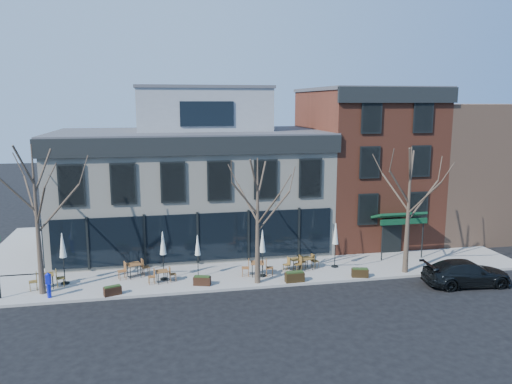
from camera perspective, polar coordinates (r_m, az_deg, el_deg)
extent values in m
plane|color=black|center=(31.78, -6.63, -8.45)|extent=(120.00, 120.00, 0.00)
cube|color=gray|center=(30.16, -0.03, -9.26)|extent=(33.50, 4.70, 0.15)
cube|color=gray|center=(38.44, -24.48, -5.90)|extent=(4.50, 12.00, 0.15)
cube|color=beige|center=(35.64, -7.45, 0.22)|extent=(18.00, 10.00, 8.00)
cube|color=#47474C|center=(35.17, -7.60, 6.73)|extent=(18.30, 10.30, 0.30)
cube|color=black|center=(30.11, -6.90, 5.22)|extent=(18.30, 0.25, 1.10)
cube|color=black|center=(35.76, -22.38, 5.31)|extent=(0.25, 10.30, 1.10)
cube|color=black|center=(31.17, -6.69, -5.17)|extent=(17.20, 0.12, 3.00)
cube|color=black|center=(35.64, -21.97, -3.90)|extent=(0.12, 7.50, 3.00)
cube|color=gray|center=(36.19, -6.17, 9.31)|extent=(9.00, 6.50, 3.00)
cube|color=brown|center=(38.54, 12.18, 3.08)|extent=(8.00, 10.00, 11.00)
cube|color=#47474C|center=(38.27, 12.50, 11.35)|extent=(8.20, 10.20, 0.25)
cube|color=black|center=(33.64, 16.04, 10.62)|extent=(8.20, 0.25, 1.00)
cube|color=#0C351D|center=(33.77, 15.97, -2.55)|extent=(3.20, 1.66, 0.67)
cube|color=black|center=(34.84, 15.24, -4.92)|extent=(1.40, 0.10, 2.50)
cube|color=#8C664C|center=(44.37, 23.57, 2.72)|extent=(12.00, 12.00, 10.00)
cone|color=#382B21|center=(28.17, -23.74, -3.01)|extent=(0.34, 0.34, 7.92)
cylinder|color=#382B21|center=(28.02, -21.61, -1.73)|extent=(2.23, 0.50, 2.48)
cylinder|color=#382B21|center=(28.99, -24.36, -0.61)|extent=(1.03, 2.05, 2.14)
cylinder|color=#382B21|center=(27.78, -25.79, -0.09)|extent=(1.80, 0.75, 2.21)
cylinder|color=#382B21|center=(26.96, -23.37, -1.49)|extent=(1.03, 2.04, 2.28)
cone|color=#382B21|center=(27.45, 0.18, -3.40)|extent=(0.34, 0.34, 7.04)
cylinder|color=#382B21|center=(27.69, 2.04, -2.21)|extent=(2.00, 0.46, 2.21)
cylinder|color=#382B21|center=(28.00, -0.98, -1.21)|extent=(0.93, 1.84, 1.91)
cylinder|color=#382B21|center=(26.75, -1.27, -0.75)|extent=(1.61, 0.68, 1.97)
cylinder|color=#382B21|center=(26.53, 1.40, -2.03)|extent=(0.93, 1.83, 2.03)
cone|color=#382B21|center=(30.47, 17.01, -2.06)|extent=(0.34, 0.34, 7.48)
cylinder|color=#382B21|center=(31.01, 18.55, -0.92)|extent=(2.12, 0.48, 2.35)
cylinder|color=#382B21|center=(30.88, 15.61, 0.01)|extent=(0.98, 1.94, 2.03)
cylinder|color=#382B21|center=(29.58, 16.06, 0.51)|extent=(1.71, 0.71, 2.09)
cylinder|color=#382B21|center=(29.73, 18.65, -0.70)|extent=(0.98, 1.94, 2.16)
imported|color=black|center=(30.64, 22.92, -8.52)|extent=(5.03, 2.31, 1.43)
cylinder|color=#0E18B7|center=(28.40, -22.57, -10.39)|extent=(0.21, 0.21, 0.73)
cube|color=#0E18B7|center=(28.19, -22.66, -9.19)|extent=(0.27, 0.24, 0.52)
cone|color=#0E18B7|center=(28.10, -22.70, -8.58)|extent=(0.27, 0.27, 0.13)
cube|color=brown|center=(29.68, -22.84, -8.70)|extent=(0.89, 0.89, 0.04)
cylinder|color=black|center=(29.52, -23.34, -9.64)|extent=(0.04, 0.04, 0.76)
cylinder|color=black|center=(29.54, -22.18, -9.54)|extent=(0.04, 0.04, 0.76)
cylinder|color=black|center=(30.08, -23.38, -9.27)|extent=(0.04, 0.04, 0.76)
cylinder|color=black|center=(30.09, -22.25, -9.18)|extent=(0.04, 0.04, 0.76)
cube|color=brown|center=(29.89, -13.79, -8.01)|extent=(0.95, 0.95, 0.04)
cylinder|color=black|center=(29.67, -14.16, -8.97)|extent=(0.04, 0.04, 0.77)
cylinder|color=black|center=(29.82, -13.04, -8.83)|extent=(0.04, 0.04, 0.77)
cylinder|color=black|center=(30.22, -14.47, -8.63)|extent=(0.04, 0.04, 0.77)
cylinder|color=black|center=(30.37, -13.37, -8.49)|extent=(0.04, 0.04, 0.77)
cube|color=brown|center=(28.74, -10.69, -8.87)|extent=(0.74, 0.74, 0.04)
cylinder|color=black|center=(28.57, -11.08, -9.72)|extent=(0.04, 0.04, 0.66)
cylinder|color=black|center=(28.66, -10.06, -9.63)|extent=(0.04, 0.04, 0.66)
cylinder|color=black|center=(29.05, -11.26, -9.39)|extent=(0.04, 0.04, 0.66)
cylinder|color=black|center=(29.13, -10.26, -9.30)|extent=(0.04, 0.04, 0.66)
cube|color=brown|center=(29.26, 0.17, -8.10)|extent=(0.88, 0.88, 0.04)
cylinder|color=black|center=(29.10, -0.42, -9.03)|extent=(0.04, 0.04, 0.78)
cylinder|color=black|center=(29.11, 0.78, -9.03)|extent=(0.04, 0.04, 0.78)
cylinder|color=black|center=(29.67, -0.43, -8.65)|extent=(0.04, 0.04, 0.78)
cylinder|color=black|center=(29.68, 0.75, -8.64)|extent=(0.04, 0.04, 0.78)
cube|color=brown|center=(30.44, 4.46, -7.66)|extent=(0.78, 0.78, 0.04)
cylinder|color=black|center=(30.21, 4.31, -8.46)|extent=(0.04, 0.04, 0.64)
cylinder|color=black|center=(30.47, 5.11, -8.31)|extent=(0.04, 0.04, 0.64)
cylinder|color=black|center=(30.61, 3.79, -8.20)|extent=(0.04, 0.04, 0.64)
cylinder|color=black|center=(30.87, 4.59, -8.05)|extent=(0.04, 0.04, 0.64)
cube|color=brown|center=(30.47, 5.79, -7.55)|extent=(0.86, 0.86, 0.04)
cylinder|color=black|center=(30.22, 5.64, -8.42)|extent=(0.04, 0.04, 0.70)
cylinder|color=black|center=(30.52, 6.50, -8.24)|extent=(0.04, 0.04, 0.70)
cylinder|color=black|center=(30.65, 5.06, -8.14)|extent=(0.04, 0.04, 0.70)
cylinder|color=black|center=(30.94, 5.91, -7.97)|extent=(0.04, 0.04, 0.70)
cylinder|color=black|center=(30.24, -20.97, -9.70)|extent=(0.47, 0.47, 0.06)
cylinder|color=black|center=(29.89, -21.11, -7.64)|extent=(0.05, 0.05, 2.34)
cone|color=silver|center=(29.59, -21.24, -5.68)|extent=(0.38, 0.38, 1.38)
cylinder|color=black|center=(29.42, -10.46, -9.73)|extent=(0.45, 0.45, 0.06)
cylinder|color=black|center=(29.06, -10.53, -7.69)|extent=(0.05, 0.05, 2.26)
cone|color=beige|center=(28.77, -10.60, -5.74)|extent=(0.37, 0.37, 1.34)
cylinder|color=black|center=(29.49, -6.62, -9.58)|extent=(0.40, 0.40, 0.05)
cylinder|color=black|center=(29.18, -6.66, -7.77)|extent=(0.05, 0.05, 2.02)
cone|color=silver|center=(28.91, -6.69, -6.04)|extent=(0.33, 0.33, 1.19)
cylinder|color=black|center=(29.45, 0.74, -9.53)|extent=(0.44, 0.44, 0.06)
cylinder|color=black|center=(29.11, 0.74, -7.54)|extent=(0.05, 0.05, 2.21)
cone|color=silver|center=(28.82, 0.75, -5.63)|extent=(0.36, 0.36, 1.31)
cylinder|color=black|center=(31.39, 8.97, -8.40)|extent=(0.45, 0.45, 0.06)
cylinder|color=black|center=(31.06, 9.03, -6.50)|extent=(0.05, 0.05, 2.23)
cone|color=beige|center=(30.79, 9.08, -4.70)|extent=(0.36, 0.36, 1.32)
cube|color=black|center=(27.72, -16.07, -10.81)|extent=(0.97, 0.64, 0.45)
cube|color=#1E3314|center=(27.63, -16.10, -10.34)|extent=(0.86, 0.54, 0.07)
cube|color=black|center=(28.18, -6.18, -10.07)|extent=(1.02, 0.64, 0.47)
cube|color=#1E3314|center=(28.10, -6.19, -9.58)|extent=(0.90, 0.54, 0.08)
cube|color=black|center=(28.58, 4.44, -9.68)|extent=(1.09, 0.46, 0.54)
cube|color=#1E3314|center=(28.48, 4.45, -9.13)|extent=(0.98, 0.37, 0.09)
cube|color=black|center=(29.86, 11.79, -9.05)|extent=(1.02, 0.61, 0.48)
cube|color=#1E3314|center=(29.77, 11.81, -8.58)|extent=(0.91, 0.51, 0.08)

